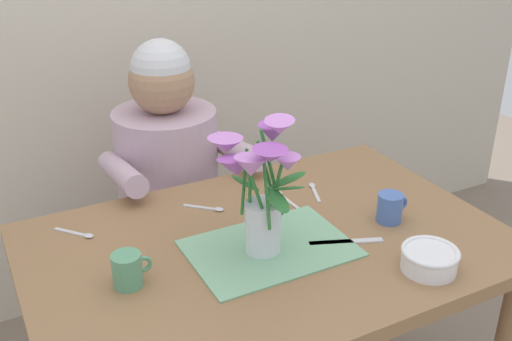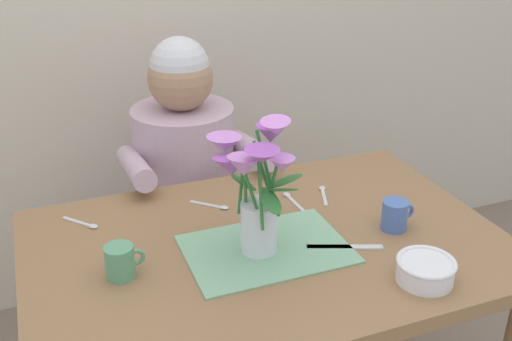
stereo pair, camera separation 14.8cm
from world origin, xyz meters
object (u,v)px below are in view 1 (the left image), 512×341
(ceramic_bowl, at_px, (430,259))
(seated_person, at_px, (171,204))
(flower_vase, at_px, (259,183))
(coffee_cup, at_px, (390,208))
(tea_cup, at_px, (128,270))
(dinner_knife, at_px, (346,242))

(ceramic_bowl, bearing_deg, seated_person, 109.59)
(seated_person, distance_m, flower_vase, 0.74)
(coffee_cup, xyz_separation_m, tea_cup, (-0.71, 0.04, 0.00))
(ceramic_bowl, bearing_deg, coffee_cup, 73.96)
(coffee_cup, relative_size, tea_cup, 1.00)
(flower_vase, distance_m, dinner_knife, 0.29)
(seated_person, bearing_deg, flower_vase, -89.30)
(dinner_knife, bearing_deg, ceramic_bowl, -39.72)
(ceramic_bowl, xyz_separation_m, dinner_knife, (-0.10, 0.19, -0.03))
(flower_vase, height_order, ceramic_bowl, flower_vase)
(flower_vase, xyz_separation_m, coffee_cup, (0.38, -0.03, -0.15))
(seated_person, distance_m, coffee_cup, 0.81)
(dinner_knife, height_order, tea_cup, tea_cup)
(tea_cup, bearing_deg, dinner_knife, -8.67)
(coffee_cup, bearing_deg, seated_person, 119.64)
(flower_vase, height_order, coffee_cup, flower_vase)
(dinner_knife, xyz_separation_m, tea_cup, (-0.54, 0.08, 0.04))
(ceramic_bowl, bearing_deg, dinner_knife, 118.89)
(seated_person, bearing_deg, ceramic_bowl, -69.87)
(seated_person, relative_size, ceramic_bowl, 8.35)
(ceramic_bowl, relative_size, tea_cup, 1.46)
(coffee_cup, height_order, tea_cup, same)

